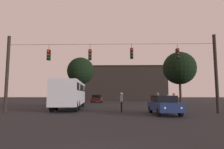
{
  "coord_description": "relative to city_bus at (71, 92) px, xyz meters",
  "views": [
    {
      "loc": [
        0.54,
        -4.86,
        1.6
      ],
      "look_at": [
        0.03,
        17.3,
        3.94
      ],
      "focal_mm": 30.47,
      "sensor_mm": 36.0,
      "label": 1
    }
  ],
  "objects": [
    {
      "name": "ground_plane",
      "position": [
        4.72,
        7.55,
        -1.87
      ],
      "size": [
        168.0,
        168.0,
        0.0
      ],
      "primitive_type": "plane",
      "color": "black",
      "rests_on": "ground"
    },
    {
      "name": "overhead_signal_span",
      "position": [
        4.75,
        -5.02,
        2.1
      ],
      "size": [
        18.92,
        0.44,
        6.95
      ],
      "color": "black",
      "rests_on": "ground"
    },
    {
      "name": "city_bus",
      "position": [
        0.0,
        0.0,
        0.0
      ],
      "size": [
        3.56,
        11.19,
        3.0
      ],
      "color": "#B7BCC6",
      "rests_on": "ground"
    },
    {
      "name": "car_near_right",
      "position": [
        9.1,
        -6.22,
        -1.07
      ],
      "size": [
        1.97,
        4.4,
        1.52
      ],
      "color": "navy",
      "rests_on": "ground"
    },
    {
      "name": "car_far_left",
      "position": [
        1.39,
        16.19,
        -1.07
      ],
      "size": [
        1.96,
        4.39,
        1.52
      ],
      "color": "#511919",
      "rests_on": "ground"
    },
    {
      "name": "pedestrian_crossing_left",
      "position": [
        5.73,
        -4.18,
        -0.85
      ],
      "size": [
        0.28,
        0.38,
        1.78
      ],
      "color": "black",
      "rests_on": "ground"
    },
    {
      "name": "pedestrian_crossing_center",
      "position": [
        9.45,
        -2.36,
        -0.85
      ],
      "size": [
        0.27,
        0.38,
        1.78
      ],
      "color": "black",
      "rests_on": "ground"
    },
    {
      "name": "pedestrian_crossing_right",
      "position": [
        10.78,
        -3.35,
        -0.87
      ],
      "size": [
        0.26,
        0.37,
        1.76
      ],
      "color": "black",
      "rests_on": "ground"
    },
    {
      "name": "pedestrian_near_bus",
      "position": [
        10.62,
        -1.81,
        -0.97
      ],
      "size": [
        0.3,
        0.39,
        1.59
      ],
      "color": "black",
      "rests_on": "ground"
    },
    {
      "name": "corner_building",
      "position": [
        7.55,
        34.66,
        2.85
      ],
      "size": [
        22.78,
        12.41,
        9.43
      ],
      "color": "black",
      "rests_on": "ground"
    },
    {
      "name": "tree_left_silhouette",
      "position": [
        -0.71,
        9.5,
        3.62
      ],
      "size": [
        4.47,
        4.47,
        7.76
      ],
      "color": "#2D2116",
      "rests_on": "ground"
    },
    {
      "name": "tree_behind_building",
      "position": [
        14.79,
        6.79,
        3.68
      ],
      "size": [
        4.92,
        4.92,
        8.02
      ],
      "color": "#2D2116",
      "rests_on": "ground"
    }
  ]
}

